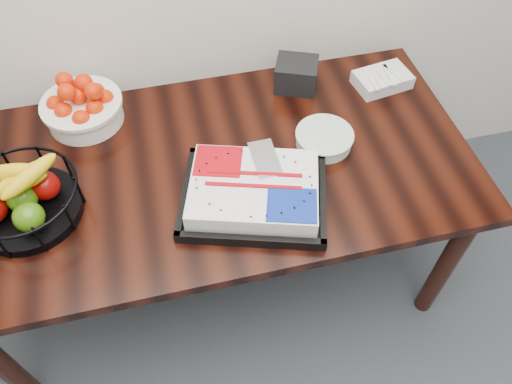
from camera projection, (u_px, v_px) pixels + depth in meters
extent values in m
cube|color=black|center=(213.00, 167.00, 1.72)|extent=(1.80, 0.90, 0.04)
cylinder|color=black|center=(1.00, 364.00, 1.68)|extent=(0.07, 0.07, 0.71)
cylinder|color=black|center=(14.00, 195.00, 2.12)|extent=(0.07, 0.07, 0.71)
cylinder|color=black|center=(446.00, 264.00, 1.92)|extent=(0.07, 0.07, 0.71)
cylinder|color=black|center=(374.00, 130.00, 2.36)|extent=(0.07, 0.07, 0.71)
cube|color=black|center=(254.00, 198.00, 1.61)|extent=(0.54, 0.48, 0.02)
cube|color=white|center=(254.00, 190.00, 1.57)|extent=(0.47, 0.40, 0.07)
cube|color=#AB030E|center=(211.00, 170.00, 1.57)|extent=(0.18, 0.17, 0.00)
cube|color=navy|center=(298.00, 195.00, 1.51)|extent=(0.18, 0.17, 0.00)
cube|color=silver|center=(256.00, 157.00, 1.60)|extent=(0.08, 0.16, 0.00)
cylinder|color=white|center=(84.00, 111.00, 1.81)|extent=(0.27, 0.27, 0.09)
cylinder|color=white|center=(81.00, 103.00, 1.77)|extent=(0.29, 0.29, 0.01)
cylinder|color=black|center=(29.00, 210.00, 1.57)|extent=(0.33, 0.33, 0.03)
torus|color=black|center=(17.00, 190.00, 1.49)|extent=(0.35, 0.35, 0.01)
cylinder|color=white|center=(324.00, 139.00, 1.75)|extent=(0.19, 0.19, 0.04)
cylinder|color=white|center=(325.00, 134.00, 1.73)|extent=(0.20, 0.20, 0.01)
cube|color=silver|center=(382.00, 80.00, 1.94)|extent=(0.23, 0.17, 0.05)
cube|color=black|center=(296.00, 74.00, 1.91)|extent=(0.20, 0.18, 0.11)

